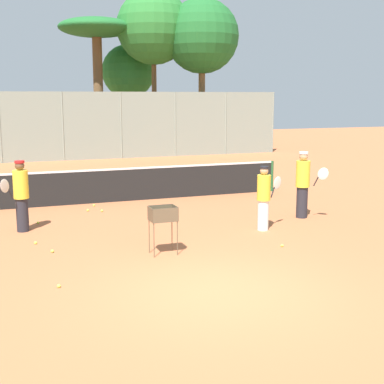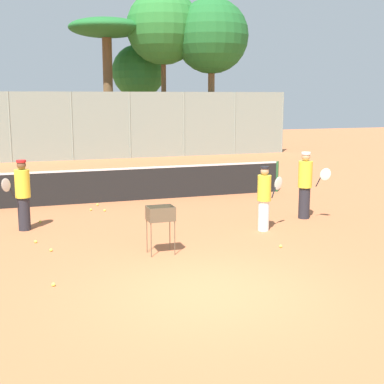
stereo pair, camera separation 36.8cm
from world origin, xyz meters
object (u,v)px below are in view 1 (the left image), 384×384
ball_cart (163,218)px  parked_car (39,143)px  player_red_cap (264,197)px  tennis_net (112,185)px  player_white_outfit (21,195)px  player_yellow_shirt (303,184)px

ball_cart → parked_car: bearing=92.1°
player_red_cap → tennis_net: bearing=98.8°
player_white_outfit → player_red_cap: player_white_outfit is taller
tennis_net → parked_car: (-0.97, 15.42, 0.10)m
ball_cart → parked_car: size_ratio=0.24×
tennis_net → parked_car: bearing=93.6°
player_yellow_shirt → ball_cart: size_ratio=1.77×
player_white_outfit → ball_cart: size_ratio=1.71×
tennis_net → player_white_outfit: player_white_outfit is taller
player_white_outfit → tennis_net: bearing=179.5°
player_white_outfit → player_red_cap: bearing=115.0°
parked_car → player_white_outfit: bearing=-95.9°
ball_cart → player_yellow_shirt: bearing=23.1°
player_yellow_shirt → player_red_cap: bearing=-102.3°
player_red_cap → player_yellow_shirt: (1.65, 0.86, 0.11)m
player_red_cap → player_yellow_shirt: size_ratio=0.88×
player_red_cap → ball_cart: bearing=179.4°
player_yellow_shirt → parked_car: size_ratio=0.43×
player_white_outfit → player_yellow_shirt: (7.29, -1.09, 0.03)m
ball_cart → parked_car: parked_car is taller
player_red_cap → parked_car: player_red_cap is taller
tennis_net → player_red_cap: player_red_cap is taller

